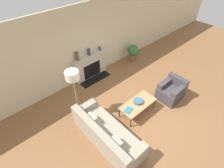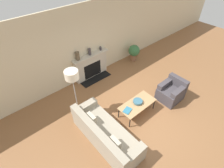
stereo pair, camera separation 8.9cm
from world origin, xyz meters
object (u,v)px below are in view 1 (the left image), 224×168
coffee_table (138,104)px  bowl (138,101)px  mantel_vase_left (77,56)px  potted_plant (133,51)px  book (128,110)px  armchair_near (171,91)px  mantel_vase_center_right (100,49)px  floor_lamp (73,80)px  fireplace (91,66)px  couch (106,134)px  mantel_vase_center_left (89,52)px

coffee_table → bowl: 0.10m
bowl → mantel_vase_left: size_ratio=0.94×
bowl → potted_plant: bearing=45.9°
book → mantel_vase_left: bearing=75.0°
armchair_near → mantel_vase_center_right: mantel_vase_center_right is taller
mantel_vase_center_right → floor_lamp: bearing=-146.6°
fireplace → couch: fireplace is taller
armchair_near → mantel_vase_center_right: (-0.85, 2.91, 0.78)m
armchair_near → mantel_vase_left: (-1.90, 2.91, 0.87)m
bowl → mantel_vase_center_right: size_ratio=2.02×
fireplace → book: bearing=-100.8°
armchair_near → book: size_ratio=2.63×
couch → armchair_near: couch is taller
armchair_near → potted_plant: size_ratio=1.08×
floor_lamp → potted_plant: (3.67, 1.02, -0.98)m
fireplace → mantel_vase_left: 0.87m
book → potted_plant: potted_plant is taller
couch → coffee_table: couch is taller
armchair_near → mantel_vase_center_left: size_ratio=3.09×
couch → book: size_ratio=7.14×
coffee_table → mantel_vase_center_left: (0.05, 2.58, 0.75)m
mantel_vase_left → mantel_vase_center_left: 0.53m
mantel_vase_left → mantel_vase_center_left: (0.53, 0.00, -0.03)m
bowl → potted_plant: (2.17, 2.24, -0.03)m
floor_lamp → mantel_vase_center_right: size_ratio=11.73×
fireplace → mantel_vase_left: bearing=178.3°
fireplace → potted_plant: (2.17, -0.30, -0.03)m
book → coffee_table: bearing=-17.0°
bowl → mantel_vase_center_right: 2.67m
coffee_table → mantel_vase_center_right: size_ratio=8.27×
floor_lamp → mantel_vase_center_right: (2.03, 1.33, -0.35)m
couch → mantel_vase_center_left: bearing=-28.7°
couch → coffee_table: bearing=-85.5°
fireplace → couch: size_ratio=0.70×
floor_lamp → mantel_vase_left: (0.98, 1.33, -0.26)m
floor_lamp → mantel_vase_left: bearing=53.8°
coffee_table → book: size_ratio=3.93×
bowl → mantel_vase_center_left: 2.64m
fireplace → mantel_vase_center_right: mantel_vase_center_right is taller
potted_plant → couch: bearing=-146.8°
couch → floor_lamp: floor_lamp is taller
potted_plant → mantel_vase_center_left: bearing=171.8°
bowl → coffee_table: bearing=-143.6°
couch → book: couch is taller
bowl → mantel_vase_center_left: (0.00, 2.55, 0.67)m
book → potted_plant: size_ratio=0.41×
bowl → mantel_vase_center_left: size_ratio=1.13×
floor_lamp → mantel_vase_left: size_ratio=5.43×
coffee_table → mantel_vase_left: 2.74m
coffee_table → mantel_vase_center_right: 2.73m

